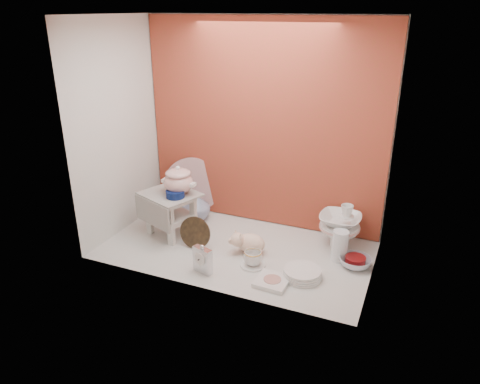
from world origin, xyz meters
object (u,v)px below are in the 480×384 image
at_px(mantel_clock, 203,259).
at_px(plush_pig, 251,243).
at_px(dinner_plate_stack, 302,273).
at_px(blue_white_vase, 196,206).
at_px(soup_tureen, 178,180).
at_px(step_stool, 171,214).
at_px(crystal_bowl, 355,262).
at_px(porcelain_tower, 340,225).
at_px(floral_platter, 193,185).
at_px(gold_rim_teacup, 253,258).

distance_m(mantel_clock, plush_pig, 0.39).
relative_size(mantel_clock, dinner_plate_stack, 0.78).
bearing_deg(blue_white_vase, soup_tureen, -87.20).
xyz_separation_m(step_stool, plush_pig, (0.63, -0.03, -0.09)).
xyz_separation_m(crystal_bowl, porcelain_tower, (-0.15, 0.23, 0.13)).
relative_size(step_stool, soup_tureen, 1.53).
xyz_separation_m(blue_white_vase, dinner_plate_stack, (0.99, -0.48, -0.09)).
height_order(soup_tureen, porcelain_tower, soup_tureen).
relative_size(step_stool, crystal_bowl, 1.86).
bearing_deg(blue_white_vase, step_stool, -99.73).
bearing_deg(plush_pig, crystal_bowl, 0.63).
distance_m(floral_platter, blue_white_vase, 0.19).
xyz_separation_m(step_stool, dinner_plate_stack, (1.04, -0.20, -0.13)).
xyz_separation_m(mantel_clock, gold_rim_teacup, (0.26, 0.19, -0.04)).
xyz_separation_m(blue_white_vase, plush_pig, (0.59, -0.31, -0.04)).
distance_m(soup_tureen, crystal_bowl, 1.31).
relative_size(soup_tureen, floral_platter, 0.55).
bearing_deg(step_stool, plush_pig, 17.91).
relative_size(step_stool, porcelain_tower, 1.18).
relative_size(step_stool, gold_rim_teacup, 3.18).
relative_size(step_stool, blue_white_vase, 1.63).
xyz_separation_m(soup_tureen, dinner_plate_stack, (0.97, -0.22, -0.39)).
bearing_deg(step_stool, crystal_bowl, 23.60).
distance_m(mantel_clock, crystal_bowl, 0.97).
bearing_deg(porcelain_tower, floral_platter, 174.26).
bearing_deg(gold_rim_teacup, plush_pig, 115.61).
height_order(step_stool, blue_white_vase, step_stool).
bearing_deg(gold_rim_teacup, soup_tureen, 161.83).
height_order(blue_white_vase, gold_rim_teacup, blue_white_vase).
height_order(soup_tureen, mantel_clock, soup_tureen).
bearing_deg(plush_pig, porcelain_tower, 24.29).
bearing_deg(crystal_bowl, gold_rim_teacup, -157.69).
relative_size(blue_white_vase, crystal_bowl, 1.15).
distance_m(gold_rim_teacup, dinner_plate_stack, 0.33).
distance_m(step_stool, soup_tureen, 0.27).
bearing_deg(step_stool, soup_tureen, 44.00).
xyz_separation_m(blue_white_vase, porcelain_tower, (1.11, 0.01, 0.04)).
height_order(gold_rim_teacup, porcelain_tower, porcelain_tower).
bearing_deg(blue_white_vase, porcelain_tower, 0.42).
bearing_deg(floral_platter, mantel_clock, -57.96).
distance_m(soup_tureen, gold_rim_teacup, 0.77).
bearing_deg(floral_platter, dinner_plate_stack, -29.27).
height_order(floral_platter, mantel_clock, floral_platter).
xyz_separation_m(gold_rim_teacup, crystal_bowl, (0.60, 0.25, -0.03)).
relative_size(floral_platter, blue_white_vase, 1.95).
height_order(floral_platter, gold_rim_teacup, floral_platter).
height_order(soup_tureen, plush_pig, soup_tureen).
bearing_deg(soup_tureen, dinner_plate_stack, -12.79).
height_order(soup_tureen, gold_rim_teacup, soup_tureen).
distance_m(step_stool, gold_rim_teacup, 0.74).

